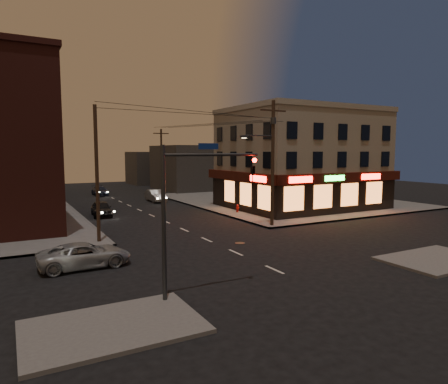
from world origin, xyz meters
TOP-DOWN VIEW (x-y plane):
  - ground at (0.00, 0.00)m, footprint 120.00×120.00m
  - sidewalk_ne at (18.00, 19.00)m, footprint 24.00×28.00m
  - pizza_building at (15.93, 13.43)m, footprint 15.85×12.85m
  - bg_building_ne_a at (14.00, 38.00)m, footprint 10.00×12.00m
  - bg_building_ne_b at (12.00, 52.00)m, footprint 8.00×8.00m
  - utility_pole_main at (6.68, 5.80)m, footprint 4.20×0.44m
  - utility_pole_far at (6.80, 32.00)m, footprint 0.26×0.26m
  - utility_pole_west at (-6.80, 6.50)m, footprint 0.24×0.24m
  - traffic_signal at (-5.57, -5.60)m, footprint 4.49×0.32m
  - suv_cross at (-8.58, 1.20)m, footprint 4.81×2.34m
  - sedan_near at (-4.30, 17.94)m, footprint 2.07×4.33m
  - sedan_mid at (3.80, 25.92)m, footprint 1.60×4.45m
  - sedan_far at (-0.78, 36.23)m, footprint 1.88×4.42m
  - fire_hydrant at (7.80, 13.06)m, footprint 0.34×0.34m

SIDE VIEW (x-z plane):
  - ground at x=0.00m, z-range 0.00..0.00m
  - sidewalk_ne at x=18.00m, z-range 0.00..0.15m
  - fire_hydrant at x=7.80m, z-range 0.18..0.95m
  - sedan_far at x=-0.78m, z-range 0.00..1.27m
  - suv_cross at x=-8.58m, z-range 0.00..1.32m
  - sedan_near at x=-4.30m, z-range 0.00..1.43m
  - sedan_mid at x=3.80m, z-range 0.00..1.46m
  - bg_building_ne_b at x=12.00m, z-range 0.00..6.00m
  - bg_building_ne_a at x=14.00m, z-range 0.00..7.00m
  - traffic_signal at x=-5.57m, z-range 0.92..7.39m
  - utility_pole_far at x=6.80m, z-range 0.15..9.15m
  - utility_pole_west at x=-6.80m, z-range 0.15..9.15m
  - pizza_building at x=15.93m, z-range 0.10..10.60m
  - utility_pole_main at x=6.68m, z-range 0.76..10.76m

